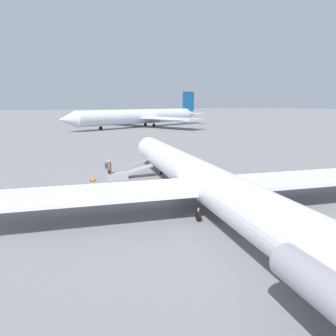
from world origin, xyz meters
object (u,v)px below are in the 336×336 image
at_px(airplane_main, 203,181).
at_px(passenger, 109,168).
at_px(airplane_taxiing_distant, 142,116).
at_px(boarding_stairs, 122,174).

xyz_separation_m(airplane_main, passenger, (10.15, 2.66, -0.78)).
distance_m(airplane_main, airplane_taxiing_distant, 68.84).
relative_size(airplane_main, boarding_stairs, 8.20).
bearing_deg(passenger, airplane_taxiing_distant, 76.28).
xyz_separation_m(airplane_main, airplane_taxiing_distant, (64.51, -24.01, 1.11)).
xyz_separation_m(airplane_main, boarding_stairs, (10.12, 1.55, -1.42)).
height_order(airplane_taxiing_distant, passenger, airplane_taxiing_distant).
height_order(airplane_main, boarding_stairs, airplane_main).
height_order(airplane_main, passenger, airplane_main).
height_order(airplane_taxiing_distant, boarding_stairs, airplane_taxiing_distant).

